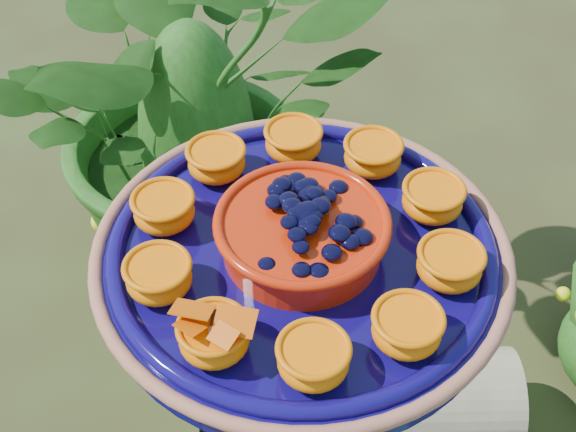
# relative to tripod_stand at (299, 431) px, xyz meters

# --- Properties ---
(tripod_stand) EXTENTS (0.37, 0.38, 0.92)m
(tripod_stand) POSITION_rel_tripod_stand_xyz_m (0.00, 0.00, 0.00)
(tripod_stand) COLOR black
(tripod_stand) RESTS_ON ground
(feeder_dish) EXTENTS (0.52, 0.52, 0.11)m
(feeder_dish) POSITION_rel_tripod_stand_xyz_m (-0.00, -0.00, 0.41)
(feeder_dish) COLOR #0E0753
(feeder_dish) RESTS_ON tripod_stand
(driftwood_log) EXTENTS (0.71, 0.44, 0.23)m
(driftwood_log) POSITION_rel_tripod_stand_xyz_m (0.03, 0.36, -0.45)
(driftwood_log) COLOR tan
(driftwood_log) RESTS_ON ground
(shrub_back_left) EXTENTS (1.17, 1.14, 0.98)m
(shrub_back_left) POSITION_rel_tripod_stand_xyz_m (-0.51, 0.78, -0.07)
(shrub_back_left) COLOR #1E4412
(shrub_back_left) RESTS_ON ground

